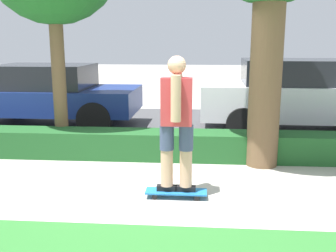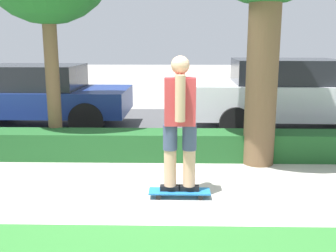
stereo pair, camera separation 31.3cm
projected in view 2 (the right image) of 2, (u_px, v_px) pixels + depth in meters
name	position (u px, v px, depth m)	size (l,w,h in m)	color
ground_plane	(159.00, 192.00, 5.29)	(60.00, 60.00, 0.00)	#ADA89E
street_asphalt	(167.00, 126.00, 9.40)	(12.86, 5.00, 0.01)	#474749
hedge_row	(163.00, 145.00, 6.81)	(12.86, 0.60, 0.47)	#1E5123
skateboard	(179.00, 192.00, 5.12)	(0.80, 0.24, 0.09)	#1E6BAD
skater_person	(180.00, 121.00, 4.92)	(0.51, 0.45, 1.73)	black
parked_car_front	(39.00, 95.00, 9.10)	(4.09, 2.00, 1.47)	navy
parked_car_middle	(288.00, 93.00, 8.93)	(4.44, 2.15, 1.61)	silver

